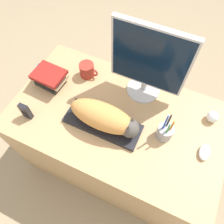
{
  "coord_description": "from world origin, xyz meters",
  "views": [
    {
      "loc": [
        0.24,
        -0.21,
        1.89
      ],
      "look_at": [
        -0.03,
        0.36,
        0.8
      ],
      "focal_mm": 35.0,
      "sensor_mm": 36.0,
      "label": 1
    }
  ],
  "objects_px": {
    "computer_mouse": "(205,152)",
    "keyboard": "(103,124)",
    "coffee_mug": "(87,70)",
    "book_stack": "(50,77)",
    "phone": "(26,111)",
    "monitor": "(149,62)",
    "pen_cup": "(165,132)",
    "baseball": "(213,117)",
    "cat": "(106,118)"
  },
  "relations": [
    {
      "from": "computer_mouse",
      "to": "keyboard",
      "type": "bearing_deg",
      "value": -172.85
    },
    {
      "from": "keyboard",
      "to": "coffee_mug",
      "type": "height_order",
      "value": "coffee_mug"
    },
    {
      "from": "coffee_mug",
      "to": "keyboard",
      "type": "bearing_deg",
      "value": -49.1
    },
    {
      "from": "coffee_mug",
      "to": "book_stack",
      "type": "xyz_separation_m",
      "value": [
        -0.18,
        -0.16,
        0.01
      ]
    },
    {
      "from": "coffee_mug",
      "to": "phone",
      "type": "bearing_deg",
      "value": -111.69
    },
    {
      "from": "monitor",
      "to": "phone",
      "type": "bearing_deg",
      "value": -140.09
    },
    {
      "from": "coffee_mug",
      "to": "pen_cup",
      "type": "relative_size",
      "value": 0.56
    },
    {
      "from": "monitor",
      "to": "baseball",
      "type": "height_order",
      "value": "monitor"
    },
    {
      "from": "baseball",
      "to": "book_stack",
      "type": "bearing_deg",
      "value": -170.63
    },
    {
      "from": "monitor",
      "to": "coffee_mug",
      "type": "xyz_separation_m",
      "value": [
        -0.38,
        -0.03,
        -0.22
      ]
    },
    {
      "from": "keyboard",
      "to": "cat",
      "type": "distance_m",
      "value": 0.09
    },
    {
      "from": "cat",
      "to": "pen_cup",
      "type": "relative_size",
      "value": 1.79
    },
    {
      "from": "computer_mouse",
      "to": "book_stack",
      "type": "height_order",
      "value": "book_stack"
    },
    {
      "from": "keyboard",
      "to": "coffee_mug",
      "type": "bearing_deg",
      "value": 130.9
    },
    {
      "from": "computer_mouse",
      "to": "phone",
      "type": "distance_m",
      "value": 1.03
    },
    {
      "from": "coffee_mug",
      "to": "phone",
      "type": "height_order",
      "value": "phone"
    },
    {
      "from": "phone",
      "to": "keyboard",
      "type": "bearing_deg",
      "value": 17.67
    },
    {
      "from": "computer_mouse",
      "to": "phone",
      "type": "xyz_separation_m",
      "value": [
        -1.01,
        -0.21,
        0.04
      ]
    },
    {
      "from": "computer_mouse",
      "to": "phone",
      "type": "relative_size",
      "value": 0.85
    },
    {
      "from": "baseball",
      "to": "computer_mouse",
      "type": "bearing_deg",
      "value": -87.57
    },
    {
      "from": "monitor",
      "to": "book_stack",
      "type": "bearing_deg",
      "value": -160.96
    },
    {
      "from": "cat",
      "to": "baseball",
      "type": "relative_size",
      "value": 5.98
    },
    {
      "from": "book_stack",
      "to": "pen_cup",
      "type": "bearing_deg",
      "value": -3.89
    },
    {
      "from": "cat",
      "to": "pen_cup",
      "type": "xyz_separation_m",
      "value": [
        0.33,
        0.08,
        -0.05
      ]
    },
    {
      "from": "pen_cup",
      "to": "book_stack",
      "type": "distance_m",
      "value": 0.79
    },
    {
      "from": "book_stack",
      "to": "monitor",
      "type": "bearing_deg",
      "value": 19.04
    },
    {
      "from": "computer_mouse",
      "to": "book_stack",
      "type": "xyz_separation_m",
      "value": [
        -1.02,
        0.06,
        0.04
      ]
    },
    {
      "from": "monitor",
      "to": "cat",
      "type": "bearing_deg",
      "value": -108.03
    },
    {
      "from": "pen_cup",
      "to": "phone",
      "type": "xyz_separation_m",
      "value": [
        -0.77,
        -0.22,
        0.01
      ]
    },
    {
      "from": "keyboard",
      "to": "pen_cup",
      "type": "relative_size",
      "value": 1.98
    },
    {
      "from": "monitor",
      "to": "book_stack",
      "type": "xyz_separation_m",
      "value": [
        -0.57,
        -0.2,
        -0.2
      ]
    },
    {
      "from": "coffee_mug",
      "to": "book_stack",
      "type": "distance_m",
      "value": 0.25
    },
    {
      "from": "monitor",
      "to": "pen_cup",
      "type": "xyz_separation_m",
      "value": [
        0.22,
        -0.25,
        -0.21
      ]
    },
    {
      "from": "baseball",
      "to": "book_stack",
      "type": "relative_size",
      "value": 0.32
    },
    {
      "from": "coffee_mug",
      "to": "phone",
      "type": "xyz_separation_m",
      "value": [
        -0.17,
        -0.43,
        0.01
      ]
    },
    {
      "from": "book_stack",
      "to": "keyboard",
      "type": "bearing_deg",
      "value": -16.86
    },
    {
      "from": "phone",
      "to": "computer_mouse",
      "type": "bearing_deg",
      "value": 11.73
    },
    {
      "from": "keyboard",
      "to": "cat",
      "type": "bearing_deg",
      "value": 0.0
    },
    {
      "from": "keyboard",
      "to": "baseball",
      "type": "relative_size",
      "value": 6.59
    },
    {
      "from": "pen_cup",
      "to": "baseball",
      "type": "height_order",
      "value": "pen_cup"
    },
    {
      "from": "keyboard",
      "to": "baseball",
      "type": "height_order",
      "value": "baseball"
    },
    {
      "from": "pen_cup",
      "to": "computer_mouse",
      "type": "bearing_deg",
      "value": -1.69
    },
    {
      "from": "coffee_mug",
      "to": "pen_cup",
      "type": "xyz_separation_m",
      "value": [
        0.6,
        -0.22,
        0.0
      ]
    },
    {
      "from": "monitor",
      "to": "baseball",
      "type": "distance_m",
      "value": 0.5
    },
    {
      "from": "cat",
      "to": "baseball",
      "type": "height_order",
      "value": "cat"
    },
    {
      "from": "pen_cup",
      "to": "book_stack",
      "type": "height_order",
      "value": "pen_cup"
    },
    {
      "from": "computer_mouse",
      "to": "phone",
      "type": "height_order",
      "value": "phone"
    },
    {
      "from": "cat",
      "to": "phone",
      "type": "distance_m",
      "value": 0.47
    },
    {
      "from": "keyboard",
      "to": "cat",
      "type": "height_order",
      "value": "cat"
    },
    {
      "from": "keyboard",
      "to": "pen_cup",
      "type": "distance_m",
      "value": 0.36
    }
  ]
}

